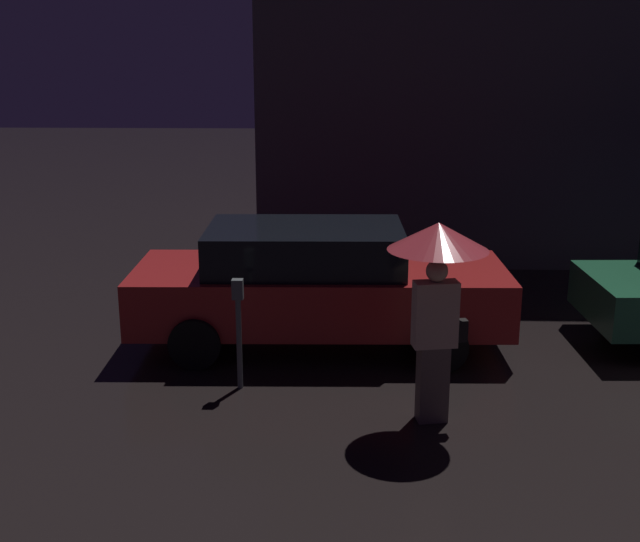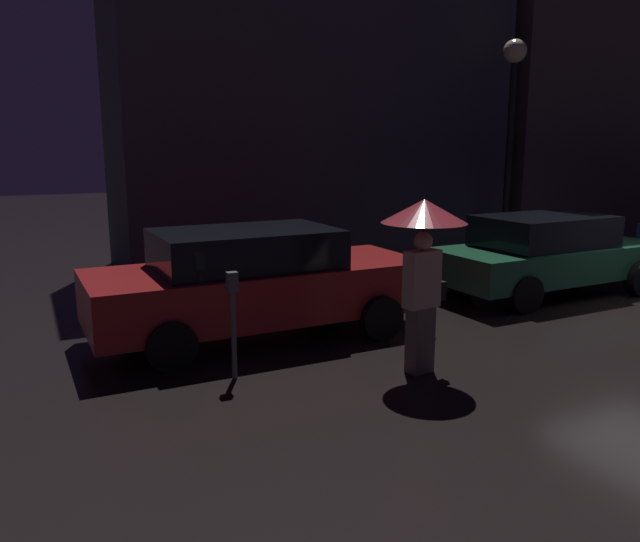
# 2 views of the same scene
# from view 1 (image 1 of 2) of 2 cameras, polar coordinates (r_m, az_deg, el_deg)

# --- Properties ---
(building_facade_left) EXTENTS (8.76, 3.00, 6.37)m
(building_facade_left) POSITION_cam_1_polar(r_m,az_deg,el_deg) (15.06, 13.23, 13.42)
(building_facade_left) COLOR #3D3D47
(building_facade_left) RESTS_ON ground
(parked_car_red) EXTENTS (4.68, 2.00, 1.51)m
(parked_car_red) POSITION_cam_1_polar(r_m,az_deg,el_deg) (10.08, -0.24, -0.90)
(parked_car_red) COLOR maroon
(parked_car_red) RESTS_ON ground
(pedestrian_with_umbrella) EXTENTS (0.98, 0.98, 2.05)m
(pedestrian_with_umbrella) POSITION_cam_1_polar(r_m,az_deg,el_deg) (7.80, 8.34, 0.10)
(pedestrian_with_umbrella) COLOR #66564C
(pedestrian_with_umbrella) RESTS_ON ground
(parking_meter) EXTENTS (0.12, 0.10, 1.25)m
(parking_meter) POSITION_cam_1_polar(r_m,az_deg,el_deg) (8.76, -5.82, -3.60)
(parking_meter) COLOR #4C5154
(parking_meter) RESTS_ON ground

